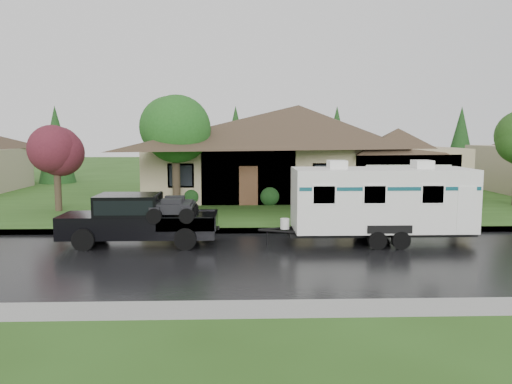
% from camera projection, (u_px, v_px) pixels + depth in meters
% --- Properties ---
extents(ground, '(140.00, 140.00, 0.00)m').
position_uv_depth(ground, '(288.00, 245.00, 17.89)').
color(ground, '#2A4E18').
rests_on(ground, ground).
extents(road, '(140.00, 8.00, 0.01)m').
position_uv_depth(road, '(294.00, 258.00, 15.90)').
color(road, black).
rests_on(road, ground).
extents(curb, '(140.00, 0.50, 0.15)m').
position_uv_depth(curb, '(282.00, 230.00, 20.11)').
color(curb, gray).
rests_on(curb, ground).
extents(lawn, '(140.00, 26.00, 0.15)m').
position_uv_depth(lawn, '(266.00, 193.00, 32.77)').
color(lawn, '#2A4E18').
rests_on(lawn, ground).
extents(house_main, '(19.44, 10.80, 6.90)m').
position_uv_depth(house_main, '(303.00, 140.00, 31.29)').
color(house_main, tan).
rests_on(house_main, lawn).
extents(tree_left_green, '(3.44, 3.44, 5.70)m').
position_uv_depth(tree_left_green, '(175.00, 131.00, 24.78)').
color(tree_left_green, '#382B1E').
rests_on(tree_left_green, lawn).
extents(tree_red, '(2.58, 2.58, 4.27)m').
position_uv_depth(tree_red, '(56.00, 151.00, 24.46)').
color(tree_red, '#382B1E').
rests_on(tree_red, lawn).
extents(shrub_row, '(13.60, 1.00, 1.00)m').
position_uv_depth(shrub_row, '(308.00, 195.00, 27.11)').
color(shrub_row, '#143814').
rests_on(shrub_row, lawn).
extents(pickup_truck, '(5.44, 2.07, 1.81)m').
position_uv_depth(pickup_truck, '(137.00, 218.00, 17.77)').
color(pickup_truck, black).
rests_on(pickup_truck, ground).
extents(travel_trailer, '(6.71, 2.36, 3.01)m').
position_uv_depth(travel_trailer, '(381.00, 199.00, 18.00)').
color(travel_trailer, white).
rests_on(travel_trailer, ground).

